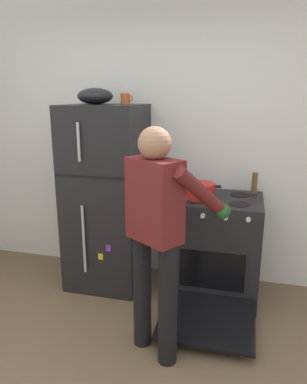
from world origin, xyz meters
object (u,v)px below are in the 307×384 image
refrigerator (107,197)px  pepper_mill (255,183)px  stove_range (215,249)px  mixing_bowl (95,96)px  coffee_mug (125,99)px  person_cook (159,224)px  red_pot (199,190)px

refrigerator → pepper_mill: (1.33, 0.20, 0.17)m
stove_range → mixing_bowl: (-1.11, 0.02, 1.32)m
coffee_mug → pepper_mill: (1.15, 0.15, -0.73)m
mixing_bowl → person_cook: bearing=-47.8°
person_cook → mixing_bowl: mixing_bowl is taller
refrigerator → stove_range: refrigerator is taller
stove_range → refrigerator: bearing=179.0°
refrigerator → pepper_mill: 1.35m
refrigerator → mixing_bowl: size_ratio=5.42×
stove_range → red_pot: (-0.16, -0.03, 0.54)m
refrigerator → person_cook: 1.14m
coffee_mug → pepper_mill: bearing=7.5°
pepper_mill → mixing_bowl: bearing=-171.9°
pepper_mill → red_pot: bearing=-151.5°
mixing_bowl → red_pot: bearing=-3.0°
refrigerator → red_pot: bearing=-3.3°
coffee_mug → stove_range: bearing=-4.6°
stove_range → mixing_bowl: size_ratio=3.91×
refrigerator → person_cook: (0.72, -0.88, 0.11)m
pepper_mill → mixing_bowl: 1.61m
stove_range → pepper_mill: size_ratio=6.33×
stove_range → person_cook: bearing=-110.0°
person_cook → mixing_bowl: 1.43m
refrigerator → coffee_mug: (0.18, 0.05, 0.90)m
red_pot → stove_range: bearing=11.3°
person_cook → stove_range: bearing=70.0°
refrigerator → person_cook: refrigerator is taller
refrigerator → coffee_mug: 0.92m
stove_range → person_cook: size_ratio=0.76×
refrigerator → red_pot: size_ratio=4.61×
refrigerator → coffee_mug: size_ratio=15.16×
refrigerator → red_pot: refrigerator is taller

